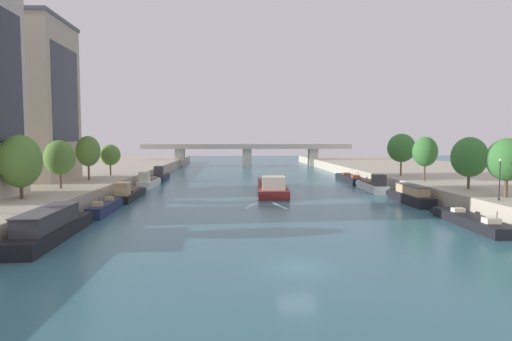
{
  "coord_description": "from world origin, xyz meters",
  "views": [
    {
      "loc": [
        -4.18,
        -27.71,
        8.46
      ],
      "look_at": [
        0.0,
        53.68,
        2.63
      ],
      "focal_mm": 30.14,
      "sensor_mm": 36.0,
      "label": 1
    }
  ],
  "objects_px": {
    "bridge_far": "(247,152)",
    "moored_boat_right_lone": "(350,179)",
    "moored_boat_left_lone": "(161,176)",
    "tree_left_second": "(88,151)",
    "tree_right_distant": "(469,157)",
    "barge_midriver": "(272,186)",
    "tree_left_end_of_row": "(110,155)",
    "tree_left_third": "(60,157)",
    "moored_boat_left_gap_after": "(51,227)",
    "tree_right_end_of_row": "(425,152)",
    "lamppost_right_bank": "(500,177)",
    "moored_boat_left_upstream": "(149,182)",
    "moored_boat_right_far": "(410,195)",
    "moored_boat_left_downstream": "(129,193)",
    "tree_right_past_mid": "(401,148)",
    "tree_left_distant": "(20,161)",
    "moored_boat_left_near": "(105,207)",
    "moored_boat_right_upstream": "(372,185)",
    "moored_boat_right_downstream": "(470,221)",
    "tree_right_by_lamp": "(507,160)"
  },
  "relations": [
    {
      "from": "moored_boat_left_lone",
      "to": "tree_left_end_of_row",
      "type": "xyz_separation_m",
      "value": [
        -6.28,
        -14.55,
        4.92
      ]
    },
    {
      "from": "moored_boat_left_gap_after",
      "to": "moored_boat_right_downstream",
      "type": "height_order",
      "value": "moored_boat_left_gap_after"
    },
    {
      "from": "lamppost_right_bank",
      "to": "tree_left_end_of_row",
      "type": "bearing_deg",
      "value": 145.57
    },
    {
      "from": "tree_left_third",
      "to": "tree_right_distant",
      "type": "height_order",
      "value": "tree_right_distant"
    },
    {
      "from": "bridge_far",
      "to": "moored_boat_right_far",
      "type": "bearing_deg",
      "value": -76.67
    },
    {
      "from": "moored_boat_left_gap_after",
      "to": "tree_right_distant",
      "type": "xyz_separation_m",
      "value": [
        45.2,
        16.01,
        5.14
      ]
    },
    {
      "from": "tree_left_third",
      "to": "tree_right_by_lamp",
      "type": "xyz_separation_m",
      "value": [
        51.56,
        -11.24,
        0.12
      ]
    },
    {
      "from": "tree_left_second",
      "to": "tree_right_distant",
      "type": "bearing_deg",
      "value": -15.47
    },
    {
      "from": "barge_midriver",
      "to": "tree_right_past_mid",
      "type": "bearing_deg",
      "value": 7.62
    },
    {
      "from": "tree_left_end_of_row",
      "to": "tree_right_past_mid",
      "type": "xyz_separation_m",
      "value": [
        50.3,
        -3.71,
        1.25
      ]
    },
    {
      "from": "moored_boat_left_near",
      "to": "tree_right_by_lamp",
      "type": "height_order",
      "value": "tree_right_by_lamp"
    },
    {
      "from": "moored_boat_right_far",
      "to": "tree_right_distant",
      "type": "distance_m",
      "value": 8.66
    },
    {
      "from": "moored_boat_right_far",
      "to": "tree_left_second",
      "type": "relative_size",
      "value": 1.73
    },
    {
      "from": "moored_boat_left_near",
      "to": "moored_boat_right_lone",
      "type": "relative_size",
      "value": 0.63
    },
    {
      "from": "moored_boat_left_upstream",
      "to": "bridge_far",
      "type": "bearing_deg",
      "value": 72.13
    },
    {
      "from": "tree_right_distant",
      "to": "barge_midriver",
      "type": "bearing_deg",
      "value": 144.86
    },
    {
      "from": "tree_left_distant",
      "to": "tree_left_end_of_row",
      "type": "relative_size",
      "value": 1.25
    },
    {
      "from": "tree_left_second",
      "to": "tree_right_past_mid",
      "type": "height_order",
      "value": "tree_right_past_mid"
    },
    {
      "from": "moored_boat_left_downstream",
      "to": "tree_right_past_mid",
      "type": "xyz_separation_m",
      "value": [
        43.74,
        10.63,
        6.25
      ]
    },
    {
      "from": "tree_right_end_of_row",
      "to": "lamppost_right_bank",
      "type": "height_order",
      "value": "tree_right_end_of_row"
    },
    {
      "from": "tree_left_distant",
      "to": "tree_right_end_of_row",
      "type": "height_order",
      "value": "tree_left_distant"
    },
    {
      "from": "moored_boat_left_lone",
      "to": "tree_right_end_of_row",
      "type": "relative_size",
      "value": 1.81
    },
    {
      "from": "moored_boat_left_near",
      "to": "moored_boat_left_lone",
      "type": "distance_m",
      "value": 40.45
    },
    {
      "from": "barge_midriver",
      "to": "tree_left_second",
      "type": "xyz_separation_m",
      "value": [
        -28.47,
        -2.19,
        5.76
      ]
    },
    {
      "from": "moored_boat_right_downstream",
      "to": "moored_boat_right_far",
      "type": "relative_size",
      "value": 1.13
    },
    {
      "from": "tree_right_past_mid",
      "to": "tree_left_second",
      "type": "bearing_deg",
      "value": -174.17
    },
    {
      "from": "moored_boat_left_lone",
      "to": "tree_left_end_of_row",
      "type": "height_order",
      "value": "tree_left_end_of_row"
    },
    {
      "from": "moored_boat_right_far",
      "to": "tree_right_distant",
      "type": "xyz_separation_m",
      "value": [
        6.19,
        -3.06,
        5.22
      ]
    },
    {
      "from": "moored_boat_left_upstream",
      "to": "moored_boat_right_far",
      "type": "xyz_separation_m",
      "value": [
        38.72,
        -21.41,
        0.12
      ]
    },
    {
      "from": "moored_boat_left_lone",
      "to": "lamppost_right_bank",
      "type": "xyz_separation_m",
      "value": [
        42.57,
        -48.04,
        3.69
      ]
    },
    {
      "from": "barge_midriver",
      "to": "tree_left_third",
      "type": "bearing_deg",
      "value": -154.69
    },
    {
      "from": "tree_left_third",
      "to": "tree_right_end_of_row",
      "type": "relative_size",
      "value": 0.93
    },
    {
      "from": "tree_left_end_of_row",
      "to": "bridge_far",
      "type": "relative_size",
      "value": 0.08
    },
    {
      "from": "tree_left_end_of_row",
      "to": "bridge_far",
      "type": "bearing_deg",
      "value": 67.19
    },
    {
      "from": "moored_boat_left_lone",
      "to": "tree_left_second",
      "type": "xyz_separation_m",
      "value": [
        -7.04,
        -23.48,
        5.81
      ]
    },
    {
      "from": "moored_boat_left_upstream",
      "to": "moored_boat_right_far",
      "type": "bearing_deg",
      "value": -28.94
    },
    {
      "from": "tree_right_distant",
      "to": "tree_left_distant",
      "type": "bearing_deg",
      "value": -173.02
    },
    {
      "from": "moored_boat_left_upstream",
      "to": "bridge_far",
      "type": "xyz_separation_m",
      "value": [
        19.39,
        60.15,
        3.66
      ]
    },
    {
      "from": "moored_boat_right_far",
      "to": "tree_right_distant",
      "type": "bearing_deg",
      "value": -26.33
    },
    {
      "from": "moored_boat_left_gap_after",
      "to": "tree_left_second",
      "type": "height_order",
      "value": "tree_left_second"
    },
    {
      "from": "moored_boat_right_far",
      "to": "tree_right_past_mid",
      "type": "height_order",
      "value": "tree_right_past_mid"
    },
    {
      "from": "barge_midriver",
      "to": "moored_boat_left_downstream",
      "type": "height_order",
      "value": "barge_midriver"
    },
    {
      "from": "bridge_far",
      "to": "moored_boat_right_lone",
      "type": "bearing_deg",
      "value": -69.7
    },
    {
      "from": "tree_right_past_mid",
      "to": "moored_boat_left_lone",
      "type": "bearing_deg",
      "value": 157.46
    },
    {
      "from": "moored_boat_right_downstream",
      "to": "tree_right_past_mid",
      "type": "xyz_separation_m",
      "value": [
        5.47,
        31.63,
        6.56
      ]
    },
    {
      "from": "moored_boat_right_lone",
      "to": "barge_midriver",
      "type": "bearing_deg",
      "value": -137.22
    },
    {
      "from": "tree_left_second",
      "to": "bridge_far",
      "type": "bearing_deg",
      "value": 69.29
    },
    {
      "from": "lamppost_right_bank",
      "to": "bridge_far",
      "type": "relative_size",
      "value": 0.06
    },
    {
      "from": "moored_boat_left_lone",
      "to": "moored_boat_right_lone",
      "type": "height_order",
      "value": "moored_boat_left_lone"
    },
    {
      "from": "moored_boat_left_near",
      "to": "moored_boat_right_upstream",
      "type": "xyz_separation_m",
      "value": [
        37.86,
        19.57,
        0.27
      ]
    }
  ]
}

